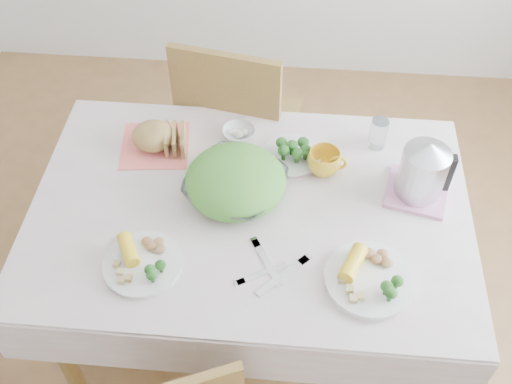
# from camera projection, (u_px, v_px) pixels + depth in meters

# --- Properties ---
(floor) EXTENTS (3.60, 3.60, 0.00)m
(floor) POSITION_uv_depth(u_px,v_px,m) (251.00, 318.00, 2.62)
(floor) COLOR brown
(floor) RESTS_ON ground
(dining_table) EXTENTS (1.40, 0.90, 0.75)m
(dining_table) POSITION_uv_depth(u_px,v_px,m) (250.00, 270.00, 2.33)
(dining_table) COLOR brown
(dining_table) RESTS_ON floor
(tablecloth) EXTENTS (1.50, 1.00, 0.01)m
(tablecloth) POSITION_uv_depth(u_px,v_px,m) (250.00, 208.00, 2.05)
(tablecloth) COLOR beige
(tablecloth) RESTS_ON dining_table
(chair_far) EXTENTS (0.54, 0.54, 1.02)m
(chair_far) POSITION_uv_depth(u_px,v_px,m) (242.00, 129.00, 2.73)
(chair_far) COLOR brown
(chair_far) RESTS_ON floor
(salad_bowl) EXTENTS (0.43, 0.43, 0.08)m
(salad_bowl) POSITION_uv_depth(u_px,v_px,m) (236.00, 186.00, 2.05)
(salad_bowl) COLOR white
(salad_bowl) RESTS_ON tablecloth
(dinner_plate_left) EXTENTS (0.28, 0.28, 0.02)m
(dinner_plate_left) POSITION_uv_depth(u_px,v_px,m) (143.00, 264.00, 1.88)
(dinner_plate_left) COLOR white
(dinner_plate_left) RESTS_ON tablecloth
(dinner_plate_right) EXTENTS (0.40, 0.40, 0.02)m
(dinner_plate_right) POSITION_uv_depth(u_px,v_px,m) (369.00, 280.00, 1.84)
(dinner_plate_right) COLOR white
(dinner_plate_right) RESTS_ON tablecloth
(broccoli_plate) EXTENTS (0.27, 0.27, 0.02)m
(broccoli_plate) POSITION_uv_depth(u_px,v_px,m) (291.00, 156.00, 2.19)
(broccoli_plate) COLOR beige
(broccoli_plate) RESTS_ON tablecloth
(napkin) EXTENTS (0.27, 0.27, 0.00)m
(napkin) POSITION_uv_depth(u_px,v_px,m) (155.00, 145.00, 2.24)
(napkin) COLOR #F66D61
(napkin) RESTS_ON tablecloth
(bread_loaf) EXTENTS (0.17, 0.17, 0.09)m
(bread_loaf) POSITION_uv_depth(u_px,v_px,m) (153.00, 135.00, 2.19)
(bread_loaf) COLOR olive
(bread_loaf) RESTS_ON napkin
(fruit_bowl) EXTENTS (0.16, 0.16, 0.04)m
(fruit_bowl) POSITION_uv_depth(u_px,v_px,m) (239.00, 133.00, 2.25)
(fruit_bowl) COLOR white
(fruit_bowl) RESTS_ON tablecloth
(yellow_mug) EXTENTS (0.13, 0.13, 0.09)m
(yellow_mug) POSITION_uv_depth(u_px,v_px,m) (324.00, 162.00, 2.12)
(yellow_mug) COLOR yellow
(yellow_mug) RESTS_ON tablecloth
(glass_tumbler) EXTENTS (0.07, 0.07, 0.12)m
(glass_tumbler) POSITION_uv_depth(u_px,v_px,m) (378.00, 133.00, 2.19)
(glass_tumbler) COLOR white
(glass_tumbler) RESTS_ON tablecloth
(pink_tray) EXTENTS (0.24, 0.24, 0.02)m
(pink_tray) POSITION_uv_depth(u_px,v_px,m) (416.00, 191.00, 2.08)
(pink_tray) COLOR #CB7CA3
(pink_tray) RESTS_ON tablecloth
(electric_kettle) EXTENTS (0.16, 0.16, 0.22)m
(electric_kettle) POSITION_uv_depth(u_px,v_px,m) (423.00, 169.00, 1.99)
(electric_kettle) COLOR #B2B5BA
(electric_kettle) RESTS_ON pink_tray
(fork_left) EXTENTS (0.12, 0.18, 0.00)m
(fork_left) POSITION_uv_depth(u_px,v_px,m) (267.00, 262.00, 1.89)
(fork_left) COLOR silver
(fork_left) RESTS_ON tablecloth
(fork_right) EXTENTS (0.16, 0.17, 0.00)m
(fork_right) POSITION_uv_depth(u_px,v_px,m) (283.00, 276.00, 1.86)
(fork_right) COLOR silver
(fork_right) RESTS_ON tablecloth
(knife) EXTENTS (0.16, 0.10, 0.00)m
(knife) POSITION_uv_depth(u_px,v_px,m) (261.00, 273.00, 1.86)
(knife) COLOR silver
(knife) RESTS_ON tablecloth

